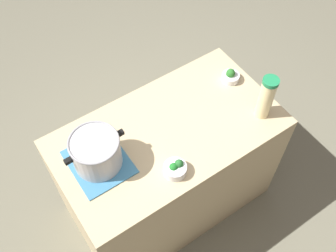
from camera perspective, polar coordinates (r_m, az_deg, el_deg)
ground_plane at (r=2.94m, az=0.00°, el=-10.20°), size 8.00×8.00×0.00m
counter_slab at (r=2.56m, az=0.00°, el=-6.16°), size 1.26×0.70×0.85m
dish_cloth at (r=2.12m, az=-9.73°, el=-5.03°), size 0.28×0.33×0.01m
cooking_pot at (r=2.03m, az=-10.12°, el=-3.58°), size 0.32×0.25×0.19m
lemonade_pitcher at (r=2.22m, az=13.67°, el=3.96°), size 0.09×0.09×0.28m
broccoli_bowl_front at (r=2.04m, az=1.04°, el=-6.02°), size 0.12×0.12×0.08m
broccoli_bowl_center at (r=2.43m, az=8.79°, el=6.97°), size 0.10×0.10×0.09m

